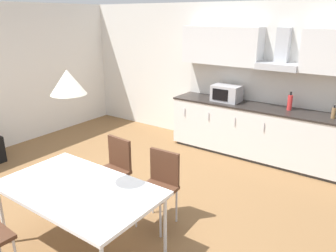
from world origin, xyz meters
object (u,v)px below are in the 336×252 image
(chair_far_left, at_px, (114,165))
(chair_far_right, at_px, (160,181))
(bottle_brown, at_px, (333,113))
(pendant_lamp, at_px, (68,82))
(dining_table, at_px, (78,191))
(microwave, at_px, (227,93))
(bottle_red, at_px, (290,102))

(chair_far_left, relative_size, chair_far_right, 1.00)
(bottle_brown, distance_m, pendant_lamp, 3.79)
(chair_far_right, bearing_deg, dining_table, -112.75)
(microwave, relative_size, bottle_brown, 2.46)
(bottle_red, relative_size, chair_far_left, 0.34)
(chair_far_left, xyz_separation_m, pendant_lamp, (0.36, -0.86, 1.24))
(microwave, xyz_separation_m, bottle_red, (1.07, 0.06, -0.01))
(microwave, relative_size, bottle_red, 1.63)
(microwave, height_order, chair_far_right, microwave)
(pendant_lamp, bearing_deg, chair_far_right, 67.25)
(bottle_brown, bearing_deg, bottle_red, 172.60)
(chair_far_left, distance_m, chair_far_right, 0.72)
(bottle_red, bearing_deg, pendant_lamp, -107.24)
(bottle_brown, distance_m, chair_far_right, 2.81)
(microwave, xyz_separation_m, bottle_brown, (1.71, -0.03, -0.06))
(chair_far_left, height_order, chair_far_right, same)
(bottle_red, relative_size, bottle_brown, 1.50)
(bottle_brown, distance_m, dining_table, 3.72)
(dining_table, height_order, chair_far_right, chair_far_right)
(dining_table, distance_m, pendant_lamp, 1.09)
(dining_table, bearing_deg, chair_far_left, 112.66)
(bottle_brown, bearing_deg, microwave, 179.03)
(microwave, relative_size, chair_far_right, 0.55)
(bottle_red, xyz_separation_m, bottle_brown, (0.65, -0.08, -0.04))
(microwave, relative_size, chair_far_left, 0.55)
(bottle_red, xyz_separation_m, chair_far_right, (-0.69, -2.51, -0.50))
(pendant_lamp, bearing_deg, dining_table, -90.00)
(bottle_red, xyz_separation_m, pendant_lamp, (-1.05, -3.38, 0.74))
(microwave, bearing_deg, pendant_lamp, -89.69)
(bottle_brown, xyz_separation_m, chair_far_left, (-2.06, -2.43, -0.45))
(bottle_red, bearing_deg, chair_far_left, -119.22)
(dining_table, bearing_deg, microwave, 90.31)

